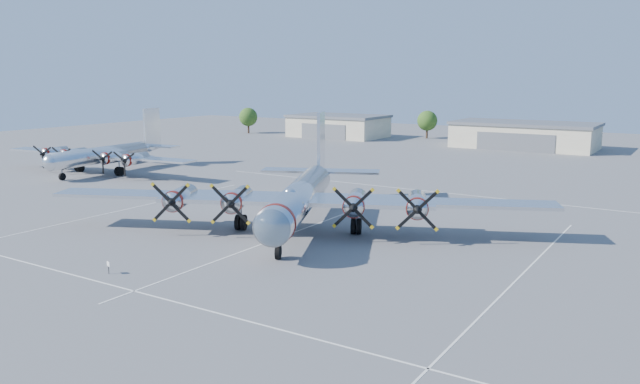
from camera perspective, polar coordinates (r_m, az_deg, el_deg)
The scene contains 9 objects.
ground at distance 62.00m, azimuth -1.18°, elevation -3.26°, with size 260.00×260.00×0.00m, color #5D5D5F.
parking_lines at distance 60.59m, azimuth -2.09°, elevation -3.59°, with size 60.00×50.08×0.01m.
hangar_west at distance 154.06m, azimuth 1.68°, elevation 6.07°, with size 22.60×14.60×5.40m.
hangar_center at distance 136.81m, azimuth 18.18°, elevation 4.98°, with size 28.60×14.60×5.40m.
tree_far_west at distance 164.94m, azimuth -6.58°, elevation 6.83°, with size 4.80×4.80×6.64m.
tree_west at distance 152.18m, azimuth 9.78°, elevation 6.44°, with size 4.80×4.80×6.64m.
main_bomber_b29 at distance 62.32m, azimuth -1.70°, elevation -3.20°, with size 47.97×32.81×10.61m, color silver, non-canonical shape.
bomber_west at distance 102.76m, azimuth -18.90°, elevation 1.71°, with size 35.92×25.44×9.49m, color silver, non-canonical shape.
info_placard at distance 50.26m, azimuth -18.78°, elevation -6.36°, with size 0.49×0.19×0.96m.
Camera 1 is at (33.23, -50.19, 14.85)m, focal length 35.00 mm.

